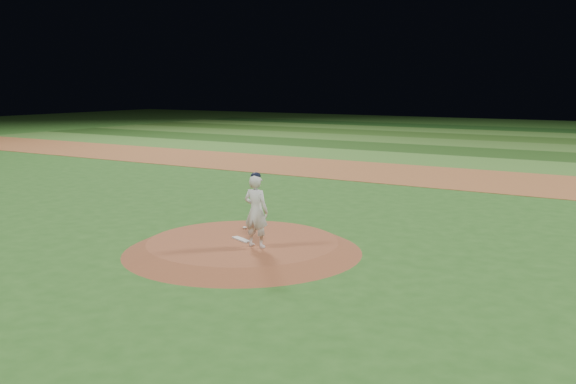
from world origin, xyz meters
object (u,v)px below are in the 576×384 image
at_px(rosin_bag, 245,228).
at_px(pitcher_on_mound, 256,211).
at_px(pitchers_mound, 243,246).
at_px(pitching_rubber, 241,239).

xyz_separation_m(rosin_bag, pitcher_on_mound, (1.27, -1.34, 0.80)).
distance_m(pitchers_mound, pitcher_on_mound, 1.16).
bearing_deg(pitchers_mound, pitcher_on_mound, -27.49).
bearing_deg(rosin_bag, pitchers_mound, -56.72).
bearing_deg(pitcher_on_mound, rosin_bag, 133.38).
relative_size(pitching_rubber, pitcher_on_mound, 0.38).
bearing_deg(pitching_rubber, rosin_bag, 145.20).
xyz_separation_m(pitching_rubber, rosin_bag, (-0.63, 1.01, 0.01)).
distance_m(pitchers_mound, pitching_rubber, 0.15).
height_order(pitchers_mound, pitching_rubber, pitching_rubber).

